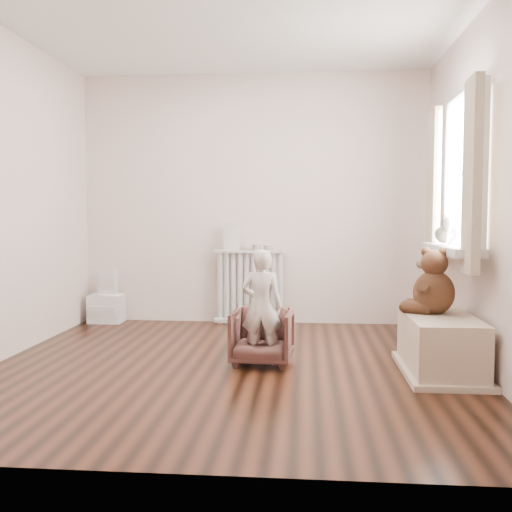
# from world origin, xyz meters

# --- Properties ---
(floor) EXTENTS (3.60, 3.60, 0.01)m
(floor) POSITION_xyz_m (0.00, 0.00, 0.00)
(floor) COLOR black
(floor) RESTS_ON ground
(ceiling) EXTENTS (3.60, 3.60, 0.01)m
(ceiling) POSITION_xyz_m (0.00, 0.00, 2.60)
(ceiling) COLOR white
(ceiling) RESTS_ON ground
(back_wall) EXTENTS (3.60, 0.02, 2.60)m
(back_wall) POSITION_xyz_m (0.00, 1.80, 1.30)
(back_wall) COLOR white
(back_wall) RESTS_ON ground
(front_wall) EXTENTS (3.60, 0.02, 2.60)m
(front_wall) POSITION_xyz_m (0.00, -1.80, 1.30)
(front_wall) COLOR white
(front_wall) RESTS_ON ground
(right_wall) EXTENTS (0.02, 3.60, 2.60)m
(right_wall) POSITION_xyz_m (1.80, 0.00, 1.30)
(right_wall) COLOR white
(right_wall) RESTS_ON ground
(window) EXTENTS (0.03, 0.90, 1.10)m
(window) POSITION_xyz_m (1.76, 0.30, 1.45)
(window) COLOR white
(window) RESTS_ON right_wall
(window_sill) EXTENTS (0.22, 1.10, 0.06)m
(window_sill) POSITION_xyz_m (1.67, 0.30, 0.87)
(window_sill) COLOR silver
(window_sill) RESTS_ON right_wall
(curtain_left) EXTENTS (0.06, 0.26, 1.30)m
(curtain_left) POSITION_xyz_m (1.65, -0.27, 1.39)
(curtain_left) COLOR #C6B596
(curtain_left) RESTS_ON right_wall
(curtain_right) EXTENTS (0.06, 0.26, 1.30)m
(curtain_right) POSITION_xyz_m (1.65, 0.87, 1.39)
(curtain_right) COLOR #C6B596
(curtain_right) RESTS_ON right_wall
(radiator) EXTENTS (0.74, 0.14, 0.78)m
(radiator) POSITION_xyz_m (-0.02, 1.68, 0.39)
(radiator) COLOR silver
(radiator) RESTS_ON floor
(paper_doll) EXTENTS (0.17, 0.02, 0.28)m
(paper_doll) POSITION_xyz_m (-0.21, 1.68, 0.92)
(paper_doll) COLOR beige
(paper_doll) RESTS_ON radiator
(tin_a) EXTENTS (0.09, 0.09, 0.06)m
(tin_a) POSITION_xyz_m (0.05, 1.68, 0.80)
(tin_a) COLOR #A59E8C
(tin_a) RESTS_ON radiator
(tin_b) EXTENTS (0.09, 0.09, 0.05)m
(tin_b) POSITION_xyz_m (0.17, 1.68, 0.80)
(tin_b) COLOR #A59E8C
(tin_b) RESTS_ON radiator
(toy_vanity) EXTENTS (0.35, 0.25, 0.54)m
(toy_vanity) POSITION_xyz_m (-1.55, 1.65, 0.28)
(toy_vanity) COLOR silver
(toy_vanity) RESTS_ON floor
(armchair) EXTENTS (0.48, 0.49, 0.42)m
(armchair) POSITION_xyz_m (0.23, 0.09, 0.21)
(armchair) COLOR #56302A
(armchair) RESTS_ON floor
(child) EXTENTS (0.33, 0.23, 0.86)m
(child) POSITION_xyz_m (0.23, 0.04, 0.45)
(child) COLOR silver
(child) RESTS_ON armchair
(toy_bench) EXTENTS (0.47, 0.88, 0.42)m
(toy_bench) POSITION_xyz_m (1.52, -0.06, 0.20)
(toy_bench) COLOR beige
(toy_bench) RESTS_ON floor
(teddy_bear) EXTENTS (0.47, 0.42, 0.47)m
(teddy_bear) POSITION_xyz_m (1.49, 0.05, 0.67)
(teddy_bear) COLOR #381F11
(teddy_bear) RESTS_ON toy_bench
(plush_cat) EXTENTS (0.20, 0.29, 0.23)m
(plush_cat) POSITION_xyz_m (1.66, 0.45, 1.00)
(plush_cat) COLOR gray
(plush_cat) RESTS_ON window_sill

